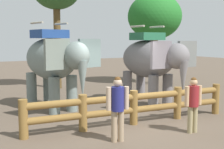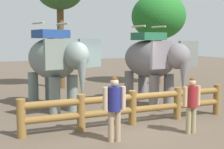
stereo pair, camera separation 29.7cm
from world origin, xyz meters
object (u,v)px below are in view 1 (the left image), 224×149
(elephant_near_left, at_px, (54,61))
(elephant_center, at_px, (151,61))
(tourist_man_in_blue, at_px, (118,104))
(tourist_woman_in_black, at_px, (193,101))
(log_fence, at_px, (134,105))
(tree_far_right, at_px, (155,17))

(elephant_near_left, relative_size, elephant_center, 1.05)
(elephant_near_left, height_order, tourist_man_in_blue, elephant_near_left)
(elephant_center, height_order, tourist_woman_in_black, elephant_center)
(log_fence, relative_size, elephant_center, 1.85)
(elephant_center, distance_m, tree_far_right, 6.27)
(elephant_center, distance_m, tourist_man_in_blue, 4.61)
(tree_far_right, bearing_deg, tourist_man_in_blue, -131.47)
(log_fence, bearing_deg, tourist_man_in_blue, -137.22)
(elephant_center, relative_size, tree_far_right, 0.69)
(elephant_near_left, distance_m, elephant_center, 3.76)
(elephant_center, bearing_deg, tourist_man_in_blue, -136.23)
(tourist_woman_in_black, bearing_deg, log_fence, 123.95)
(log_fence, distance_m, tourist_man_in_blue, 1.68)
(elephant_near_left, relative_size, tree_far_right, 0.73)
(log_fence, distance_m, elephant_near_left, 3.64)
(log_fence, xyz_separation_m, tree_far_right, (5.69, 6.69, 3.29))
(elephant_near_left, distance_m, tourist_man_in_blue, 4.28)
(tree_far_right, bearing_deg, elephant_near_left, -153.43)
(tree_far_right, bearing_deg, log_fence, -130.41)
(elephant_near_left, distance_m, tree_far_right, 8.34)
(tourist_woman_in_black, height_order, tourist_man_in_blue, tourist_man_in_blue)
(elephant_center, bearing_deg, tourist_woman_in_black, -107.15)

